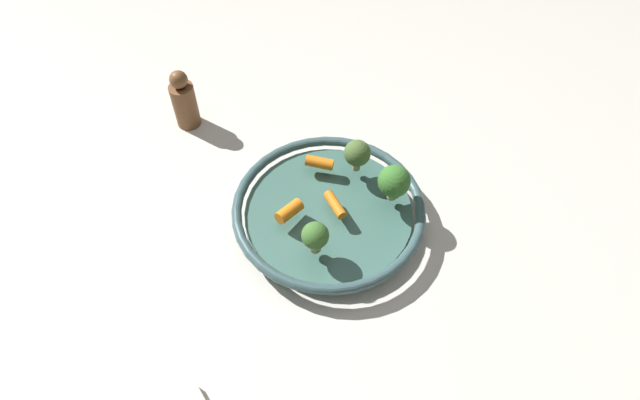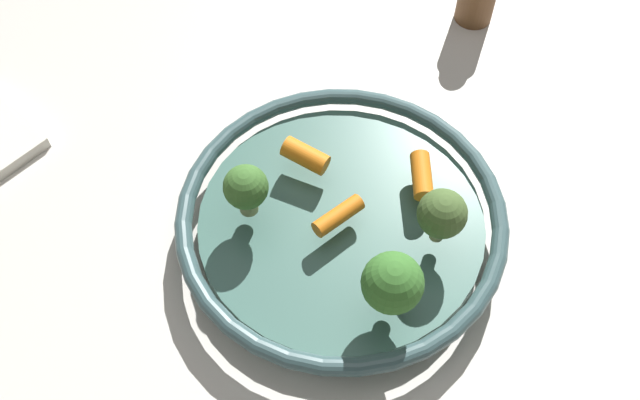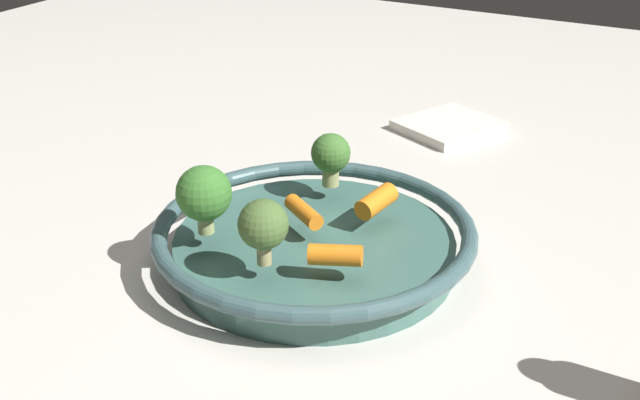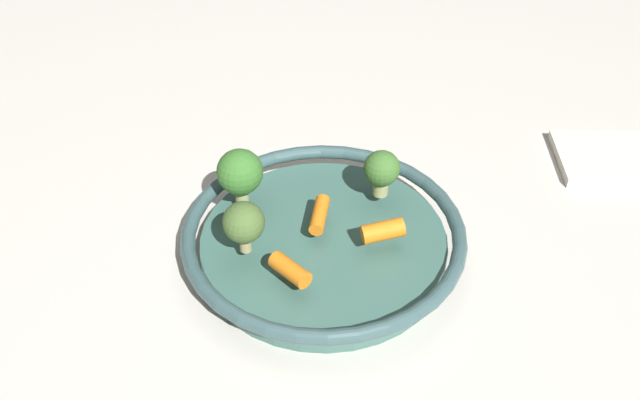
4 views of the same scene
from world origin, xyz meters
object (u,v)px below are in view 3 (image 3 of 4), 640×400
Objects in this scene: baby_carrot_back at (376,201)px; broccoli_floret_large at (331,155)px; serving_bowl at (314,242)px; baby_carrot_left at (302,213)px; dish_towel at (449,126)px; baby_carrot_right at (335,255)px; broccoli_floret_small at (204,194)px; broccoli_floret_edge at (267,226)px.

baby_carrot_back is 0.79× the size of broccoli_floret_large.
serving_bowl is 6.15× the size of baby_carrot_left.
baby_carrot_left is 0.42m from dish_towel.
broccoli_floret_large reaches higher than serving_bowl.
serving_bowl is 0.11m from broccoli_floret_large.
baby_carrot_right is 0.82× the size of broccoli_floret_large.
baby_carrot_left is 0.08m from baby_carrot_back.
serving_bowl is at bearing -139.88° from broccoli_floret_small.
broccoli_floret_small reaches higher than baby_carrot_left.
baby_carrot_right is at bearing 96.74° from baby_carrot_back.
dish_towel is at bearing -81.55° from baby_carrot_right.
broccoli_floret_large is (0.01, -0.09, 0.03)m from baby_carrot_left.
baby_carrot_back is (-0.06, -0.05, 0.00)m from baby_carrot_left.
broccoli_floret_small is 1.16× the size of broccoli_floret_large.
baby_carrot_left is 0.77× the size of broccoli_floret_small.
broccoli_floret_edge is (-0.00, 0.09, 0.06)m from serving_bowl.
broccoli_floret_large is at bearing -72.51° from serving_bowl.
broccoli_floret_edge is (-0.02, 0.09, 0.03)m from baby_carrot_left.
baby_carrot_back is 0.68× the size of broccoli_floret_small.
serving_bowl is at bearing -165.53° from baby_carrot_left.
broccoli_floret_small is (0.07, 0.07, 0.03)m from baby_carrot_left.
baby_carrot_right is 1.03× the size of baby_carrot_back.
baby_carrot_back is 0.15m from broccoli_floret_edge.
broccoli_floret_small is 0.50m from dish_towel.
broccoli_floret_small reaches higher than broccoli_floret_edge.
dish_towel is (0.02, -0.51, -0.08)m from broccoli_floret_edge.
broccoli_floret_small is 0.16m from broccoli_floret_large.
baby_carrot_right is 0.07m from broccoli_floret_edge.
dish_towel is at bearing -87.97° from serving_bowl.
baby_carrot_right is at bearing 138.67° from baby_carrot_left.
baby_carrot_left is at bearing 90.40° from dish_towel.
broccoli_floret_large reaches higher than baby_carrot_left.
broccoli_floret_small is at bearing 43.97° from baby_carrot_back.
broccoli_floret_large reaches higher than baby_carrot_right.
broccoli_floret_large is at bearing -60.59° from baby_carrot_right.
broccoli_floret_small is 1.09× the size of broccoli_floret_edge.
broccoli_floret_small is at bearing -15.79° from broccoli_floret_edge.
broccoli_floret_large is at bearing -25.35° from baby_carrot_back.
broccoli_floret_large reaches higher than baby_carrot_back.
broccoli_floret_large is (0.07, -0.03, 0.02)m from baby_carrot_back.
broccoli_floret_edge reaches higher than dish_towel.
baby_carrot_back is at bearing -129.98° from serving_bowl.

